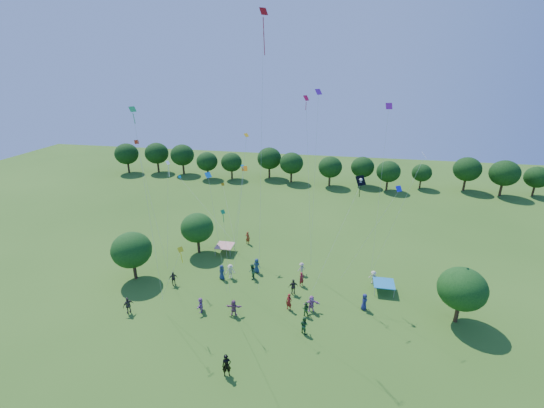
{
  "coord_description": "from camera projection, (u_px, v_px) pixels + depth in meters",
  "views": [
    {
      "loc": [
        5.95,
        -17.25,
        23.37
      ],
      "look_at": [
        0.0,
        14.0,
        11.0
      ],
      "focal_mm": 24.0,
      "sensor_mm": 36.0,
      "label": 1
    }
  ],
  "objects": [
    {
      "name": "tent_red_stripe",
      "position": [
        225.0,
        246.0,
        47.59
      ],
      "size": [
        2.2,
        2.2,
        1.1
      ],
      "color": "red",
      "rests_on": "ground"
    },
    {
      "name": "small_kite_13",
      "position": [
        317.0,
        135.0,
        36.79
      ],
      "size": [
        0.74,
        0.75,
        19.72
      ],
      "color": "#651A9E"
    },
    {
      "name": "small_kite_1",
      "position": [
        243.0,
        180.0,
        44.32
      ],
      "size": [
        2.01,
        0.65,
        10.44
      ],
      "color": "orange"
    },
    {
      "name": "crowd_person_7",
      "position": [
        289.0,
        302.0,
        36.58
      ],
      "size": [
        0.79,
        0.66,
        1.8
      ],
      "primitive_type": "imported",
      "rotation": [
        0.0,
        0.0,
        5.88
      ],
      "color": "maroon",
      "rests_on": "ground"
    },
    {
      "name": "small_kite_7",
      "position": [
        242.0,
        180.0,
        44.58
      ],
      "size": [
        1.81,
        0.7,
        10.56
      ],
      "color": "#0D8ECE"
    },
    {
      "name": "crowd_person_11",
      "position": [
        311.0,
        304.0,
        36.38
      ],
      "size": [
        1.74,
        1.03,
        1.76
      ],
      "primitive_type": "imported",
      "rotation": [
        0.0,
        0.0,
        0.29
      ],
      "color": "#AA63A5",
      "rests_on": "ground"
    },
    {
      "name": "small_kite_12",
      "position": [
        214.0,
        213.0,
        30.28
      ],
      "size": [
        0.96,
        5.14,
        14.27
      ],
      "color": "#126DB6"
    },
    {
      "name": "crowd_person_6",
      "position": [
        257.0,
        266.0,
        43.12
      ],
      "size": [
        1.0,
        0.7,
        1.83
      ],
      "primitive_type": "imported",
      "rotation": [
        0.0,
        0.0,
        2.88
      ],
      "color": "navy",
      "rests_on": "ground"
    },
    {
      "name": "crowd_person_3",
      "position": [
        230.0,
        271.0,
        42.02
      ],
      "size": [
        1.24,
        0.79,
        1.75
      ],
      "primitive_type": "imported",
      "rotation": [
        0.0,
        0.0,
        0.26
      ],
      "color": "beige",
      "rests_on": "ground"
    },
    {
      "name": "crowd_person_14",
      "position": [
        304.0,
        325.0,
        33.45
      ],
      "size": [
        0.96,
        0.85,
        1.72
      ],
      "primitive_type": "imported",
      "rotation": [
        0.0,
        0.0,
        2.55
      ],
      "color": "#214E26",
      "rests_on": "ground"
    },
    {
      "name": "crowd_person_9",
      "position": [
        302.0,
        269.0,
        42.79
      ],
      "size": [
        1.06,
        0.96,
        1.53
      ],
      "primitive_type": "imported",
      "rotation": [
        0.0,
        0.0,
        3.8
      ],
      "color": "#B8A393",
      "rests_on": "ground"
    },
    {
      "name": "tent_blue",
      "position": [
        384.0,
        283.0,
        39.45
      ],
      "size": [
        2.2,
        2.2,
        1.1
      ],
      "color": "#1A70AC",
      "rests_on": "ground"
    },
    {
      "name": "crowd_person_0",
      "position": [
        364.0,
        302.0,
        36.67
      ],
      "size": [
        0.7,
        0.97,
        1.76
      ],
      "primitive_type": "imported",
      "rotation": [
        0.0,
        0.0,
        1.28
      ],
      "color": "navy",
      "rests_on": "ground"
    },
    {
      "name": "crowd_person_1",
      "position": [
        248.0,
        238.0,
        49.97
      ],
      "size": [
        0.79,
        0.64,
        1.83
      ],
      "primitive_type": "imported",
      "rotation": [
        0.0,
        0.0,
        2.8
      ],
      "color": "maroon",
      "rests_on": "ground"
    },
    {
      "name": "near_tree_east",
      "position": [
        462.0,
        289.0,
        33.86
      ],
      "size": [
        4.43,
        4.43,
        5.71
      ],
      "color": "#422B19",
      "rests_on": "ground"
    },
    {
      "name": "crowd_person_16",
      "position": [
        128.0,
        305.0,
        36.06
      ],
      "size": [
        1.01,
        1.15,
        1.82
      ],
      "primitive_type": "imported",
      "rotation": [
        0.0,
        0.0,
        4.1
      ],
      "color": "#3F3A32",
      "rests_on": "ground"
    },
    {
      "name": "small_kite_9",
      "position": [
        225.0,
        197.0,
        49.73
      ],
      "size": [
        3.34,
        5.44,
        6.55
      ],
      "color": "orange"
    },
    {
      "name": "crowd_person_10",
      "position": [
        293.0,
        287.0,
        39.06
      ],
      "size": [
        1.16,
        0.81,
        1.81
      ],
      "primitive_type": "imported",
      "rotation": [
        0.0,
        0.0,
        3.48
      ],
      "color": "#37302C",
      "rests_on": "ground"
    },
    {
      "name": "small_kite_5",
      "position": [
        385.0,
        145.0,
        36.32
      ],
      "size": [
        0.7,
        0.47,
        18.49
      ],
      "color": "#AF1D9B"
    },
    {
      "name": "small_kite_14",
      "position": [
        414.0,
        178.0,
        36.0
      ],
      "size": [
        3.58,
        1.89,
        14.08
      ],
      "color": "white"
    },
    {
      "name": "small_kite_15",
      "position": [
        196.0,
        196.0,
        50.01
      ],
      "size": [
        9.48,
        5.11,
        7.32
      ],
      "color": "#0CA9BE"
    },
    {
      "name": "pirate_kite",
      "position": [
        359.0,
        184.0,
        36.23
      ],
      "size": [
        4.63,
        3.98,
        11.57
      ],
      "color": "black"
    },
    {
      "name": "near_tree_north",
      "position": [
        197.0,
        228.0,
        46.75
      ],
      "size": [
        4.21,
        4.21,
        5.48
      ],
      "color": "#422B19",
      "rests_on": "ground"
    },
    {
      "name": "small_kite_4",
      "position": [
        385.0,
        211.0,
        33.71
      ],
      "size": [
        4.62,
        3.35,
        11.92
      ],
      "color": "#161EDE"
    },
    {
      "name": "small_kite_2",
      "position": [
        242.0,
        183.0,
        35.71
      ],
      "size": [
        2.44,
        1.33,
        16.01
      ],
      "color": "yellow"
    },
    {
      "name": "small_kite_11",
      "position": [
        140.0,
        159.0,
        32.76
      ],
      "size": [
        1.99,
        2.29,
        18.53
      ],
      "color": "green"
    },
    {
      "name": "red_high_kite",
      "position": [
        263.0,
        81.0,
        31.84
      ],
      "size": [
        0.73,
        2.54,
        26.39
      ],
      "color": "red"
    },
    {
      "name": "treeline",
      "position": [
        301.0,
        163.0,
        74.86
      ],
      "size": [
        88.01,
        8.77,
        6.77
      ],
      "color": "#422B19",
      "rests_on": "ground"
    },
    {
      "name": "small_kite_6",
      "position": [
        168.0,
        187.0,
        39.8
      ],
      "size": [
        0.62,
        2.24,
        12.22
      ],
      "color": "white"
    },
    {
      "name": "crowd_person_5",
      "position": [
        234.0,
        308.0,
        35.8
      ],
      "size": [
        1.66,
        0.72,
        1.72
      ],
      "primitive_type": "imported",
      "rotation": [
        0.0,
        0.0,
        3.24
      ],
      "color": "#864E71",
      "rests_on": "ground"
    },
    {
      "name": "crowd_person_17",
      "position": [
        201.0,
        305.0,
        36.34
      ],
      "size": [
        0.68,
        1.52,
        1.57
      ],
      "primitive_type": "imported",
      "rotation": [
        0.0,
        0.0,
        4.82
      ],
      "color": "#955A9A",
      "rests_on": "ground"
    },
    {
      "name": "crowd_person_13",
      "position": [
        302.0,
        279.0,
        40.55
      ],
      "size": [
        0.73,
        0.72,
        1.68
      ],
      "primitive_type": "imported",
      "rotation": [
        0.0,
        0.0,
        0.76
      ],
      "color": "maroon",
      "rests_on": "ground"
    },
    {
      "name": "small_kite_3",
      "position": [
        225.0,
        232.0,
        33.83
      ],
      "size": [
        0.39,
        1.19,
        9.66
      ],
      "color": "green"
    },
    {
      "name": "man_in_black",
      "position": [
        227.0,
        365.0,
        28.77
      ],
      "size": [
        0.88,
        0.74,
        2.01
      ],
      "primitive_type": "imported",
      "rotation": [
        0.0,
        0.0,
        0.42
      ],
      "color": "black",
      "rests_on": "ground"
    },
    {
      "name": "crowd_person_12",
      "position": [
        222.0,
        272.0,
        41.8
      ],
      "size": [
        1.02,
        0.84,
        1.81
      ],
      "primitive_type": "imported",
      "rotation": [
        0.0,
        0.0,
        2.66
      ],
      "color": "navy",
      "rests_on": "ground"
    },
    {
      "name": "crowd_person_8",
      "position": [
        252.0,
        272.0,
        41.84
      ],
      "size": [
        0.63,
        0.98,
        1.87
      ],
      "primitive_type": "imported",
      "rotation": [
        0.0,
        0.0,
        4.86
      ],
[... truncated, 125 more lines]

